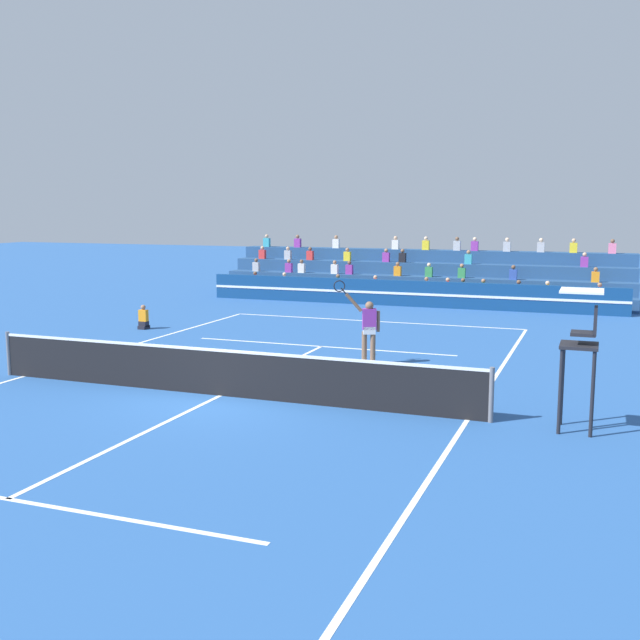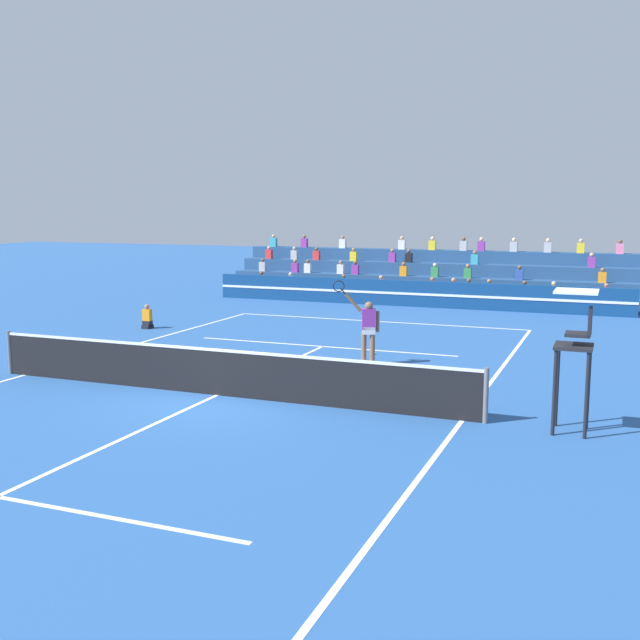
% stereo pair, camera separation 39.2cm
% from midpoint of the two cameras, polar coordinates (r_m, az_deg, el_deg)
% --- Properties ---
extents(ground_plane, '(120.00, 120.00, 0.00)m').
position_cam_midpoint_polar(ground_plane, '(16.96, -8.26, -5.73)').
color(ground_plane, '#285699').
extents(court_lines, '(11.10, 23.90, 0.01)m').
position_cam_midpoint_polar(court_lines, '(16.96, -8.26, -5.72)').
color(court_lines, white).
rests_on(court_lines, ground).
extents(tennis_net, '(12.00, 0.10, 1.10)m').
position_cam_midpoint_polar(tennis_net, '(16.83, -8.30, -3.93)').
color(tennis_net, slate).
rests_on(tennis_net, ground).
extents(sponsor_banner_wall, '(18.00, 0.26, 1.10)m').
position_cam_midpoint_polar(sponsor_banner_wall, '(32.14, 6.12, 2.03)').
color(sponsor_banner_wall, navy).
rests_on(sponsor_banner_wall, ground).
extents(bleacher_stand, '(18.63, 3.80, 2.83)m').
position_cam_midpoint_polar(bleacher_stand, '(35.16, 7.42, 3.04)').
color(bleacher_stand, navy).
rests_on(bleacher_stand, ground).
extents(umpire_chair, '(0.76, 0.84, 2.67)m').
position_cam_midpoint_polar(umpire_chair, '(14.57, 18.59, -1.53)').
color(umpire_chair, black).
rests_on(umpire_chair, ground).
extents(ball_kid_courtside, '(0.30, 0.36, 0.84)m').
position_cam_midpoint_polar(ball_kid_courtside, '(26.66, -13.71, 0.04)').
color(ball_kid_courtside, black).
rests_on(ball_kid_courtside, ground).
extents(tennis_player, '(1.21, 0.57, 2.34)m').
position_cam_midpoint_polar(tennis_player, '(19.87, 3.12, -0.66)').
color(tennis_player, brown).
rests_on(tennis_player, ground).
extents(tennis_ball, '(0.07, 0.07, 0.07)m').
position_cam_midpoint_polar(tennis_ball, '(21.49, 3.62, -2.54)').
color(tennis_ball, '#C6DB33').
rests_on(tennis_ball, ground).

